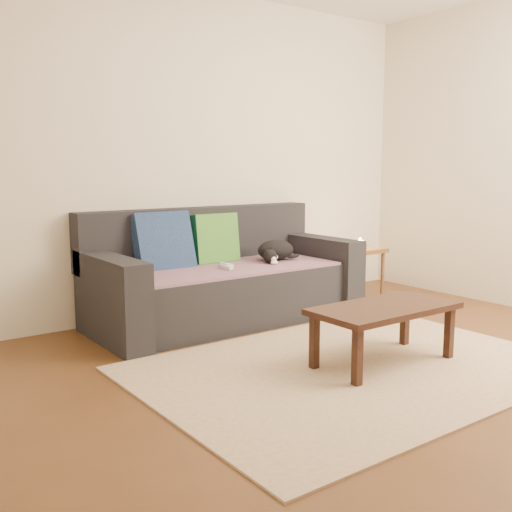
% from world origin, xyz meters
% --- Properties ---
extents(ground, '(4.50, 4.50, 0.00)m').
position_xyz_m(ground, '(0.00, 0.00, 0.00)').
color(ground, brown).
rests_on(ground, ground).
extents(back_wall, '(4.50, 0.04, 2.60)m').
position_xyz_m(back_wall, '(0.00, 2.00, 1.30)').
color(back_wall, beige).
rests_on(back_wall, ground).
extents(sofa, '(2.10, 0.94, 0.87)m').
position_xyz_m(sofa, '(0.00, 1.57, 0.31)').
color(sofa, '#232328').
rests_on(sofa, ground).
extents(throw_blanket, '(1.66, 0.74, 0.02)m').
position_xyz_m(throw_blanket, '(0.00, 1.48, 0.43)').
color(throw_blanket, '#3D2444').
rests_on(throw_blanket, sofa).
extents(cushion_navy, '(0.45, 0.24, 0.47)m').
position_xyz_m(cushion_navy, '(-0.42, 1.74, 0.63)').
color(cushion_navy, '#0F2242').
rests_on(cushion_navy, throw_blanket).
extents(cushion_green, '(0.39, 0.14, 0.40)m').
position_xyz_m(cushion_green, '(0.04, 1.74, 0.63)').
color(cushion_green, '#0C5231').
rests_on(cushion_green, throw_blanket).
extents(cat, '(0.39, 0.30, 0.17)m').
position_xyz_m(cat, '(0.46, 1.50, 0.52)').
color(cat, black).
rests_on(cat, throw_blanket).
extents(wii_remote_a, '(0.04, 0.15, 0.03)m').
position_xyz_m(wii_remote_a, '(-0.04, 1.47, 0.46)').
color(wii_remote_a, white).
rests_on(wii_remote_a, throw_blanket).
extents(wii_remote_b, '(0.05, 0.15, 0.03)m').
position_xyz_m(wii_remote_b, '(-0.09, 1.38, 0.46)').
color(wii_remote_b, white).
rests_on(wii_remote_b, throw_blanket).
extents(side_table, '(0.37, 0.37, 0.47)m').
position_xyz_m(side_table, '(1.43, 1.49, 0.38)').
color(side_table, brown).
rests_on(side_table, ground).
extents(candle, '(0.06, 0.06, 0.09)m').
position_xyz_m(candle, '(1.43, 1.49, 0.50)').
color(candle, beige).
rests_on(candle, side_table).
extents(rug, '(2.50, 1.80, 0.01)m').
position_xyz_m(rug, '(0.00, 0.15, 0.01)').
color(rug, tan).
rests_on(rug, ground).
extents(coffee_table, '(0.92, 0.46, 0.37)m').
position_xyz_m(coffee_table, '(0.20, 0.09, 0.32)').
color(coffee_table, '#331B13').
rests_on(coffee_table, rug).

